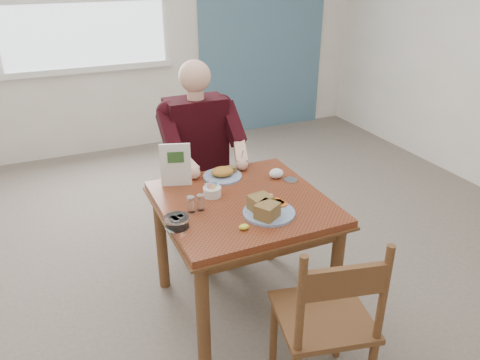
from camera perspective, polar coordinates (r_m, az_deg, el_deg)
name	(u,v)px	position (r m, az deg, el deg)	size (l,w,h in m)	color
floor	(242,305)	(3.04, 0.31, -15.00)	(6.00, 6.00, 0.00)	#635650
wall_back	(123,18)	(5.22, -14.02, 18.58)	(5.50, 5.50, 0.00)	white
accent_panel	(264,12)	(5.71, 2.90, 19.81)	(1.60, 0.02, 2.80)	slate
lemon_wedge	(244,227)	(2.33, 0.48, -5.73)	(0.05, 0.04, 0.03)	yellow
napkin	(276,173)	(2.86, 4.44, 0.81)	(0.09, 0.07, 0.06)	white
metal_dish	(291,180)	(2.84, 6.22, -0.02)	(0.08, 0.08, 0.01)	silver
table	(243,217)	(2.67, 0.34, -4.53)	(0.92, 0.92, 0.75)	brown
chair_far	(198,185)	(3.40, -5.18, -0.67)	(0.42, 0.42, 0.95)	brown
chair_near	(327,321)	(2.26, 10.51, -16.53)	(0.50, 0.50, 0.95)	brown
diner	(200,147)	(3.19, -4.89, 4.04)	(0.53, 0.56, 1.39)	gray
near_plate	(266,209)	(2.46, 3.24, -3.51)	(0.36, 0.36, 0.09)	white
far_plate	(223,173)	(2.87, -2.09, 0.81)	(0.26, 0.26, 0.06)	white
caddy	(212,191)	(2.64, -3.42, -1.41)	(0.11, 0.11, 0.08)	white
shakers	(196,203)	(2.49, -5.41, -2.85)	(0.09, 0.04, 0.09)	white
creamer	(177,222)	(2.37, -7.71, -5.07)	(0.16, 0.16, 0.06)	white
menu	(176,165)	(2.74, -7.85, 1.86)	(0.17, 0.07, 0.26)	white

